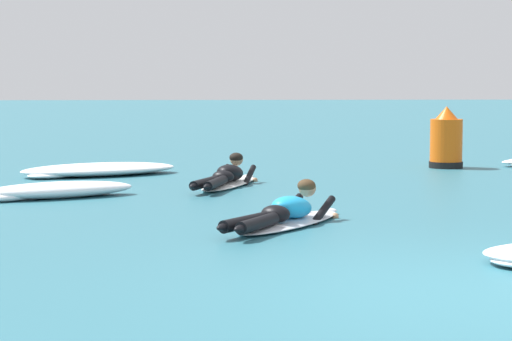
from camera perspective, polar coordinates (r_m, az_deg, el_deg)
name	(u,v)px	position (r m, az deg, el deg)	size (l,w,h in m)	color
ground_plane	(326,173)	(17.84, 4.04, -0.12)	(120.00, 120.00, 0.00)	#2D6B7A
surfer_near	(286,214)	(11.37, 1.74, -2.51)	(1.72, 2.38, 0.54)	silver
surfer_far	(227,178)	(15.50, -1.68, -0.42)	(1.23, 2.65, 0.54)	white
whitewater_mid_left	(99,170)	(17.52, -8.93, 0.05)	(2.97, 2.11, 0.21)	white
whitewater_back	(59,190)	(14.31, -11.20, -1.12)	(2.25, 1.48, 0.23)	white
channel_marker_buoy	(446,143)	(19.06, 10.80, 1.56)	(0.63, 0.63, 1.16)	#EA5B0F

